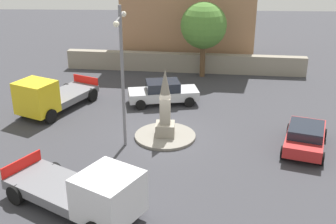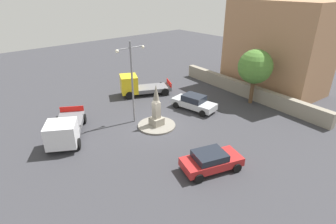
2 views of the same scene
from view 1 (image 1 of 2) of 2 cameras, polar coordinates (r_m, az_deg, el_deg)
ground_plane at (r=23.34m, az=-0.37°, el=-3.35°), size 80.00×80.00×0.00m
traffic_island at (r=23.31m, az=-0.37°, el=-3.19°), size 3.29×3.29×0.15m
monument at (r=22.66m, az=-0.38°, el=0.41°), size 1.00×1.00×3.71m
streetlamp at (r=21.07m, az=-6.09°, el=6.20°), size 2.75×0.28×7.17m
car_red_approaching at (r=22.88m, az=17.68°, el=-3.07°), size 4.37×3.01×1.36m
car_silver_waiting at (r=27.61m, az=-0.65°, el=2.65°), size 2.57×4.65×1.50m
truck_white_parked_left at (r=17.12m, az=-10.44°, el=-10.42°), size 4.89×6.18×2.13m
truck_yellow_far_side at (r=26.94m, az=-15.53°, el=1.96°), size 5.84×4.26×2.31m
stone_boundary_wall at (r=34.08m, az=2.15°, el=6.54°), size 2.26×18.68×1.47m
corner_building at (r=37.61m, az=2.86°, el=14.61°), size 6.94×11.28×9.83m
tree_near_wall at (r=32.27m, az=4.73°, el=11.27°), size 3.40×3.40×5.59m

